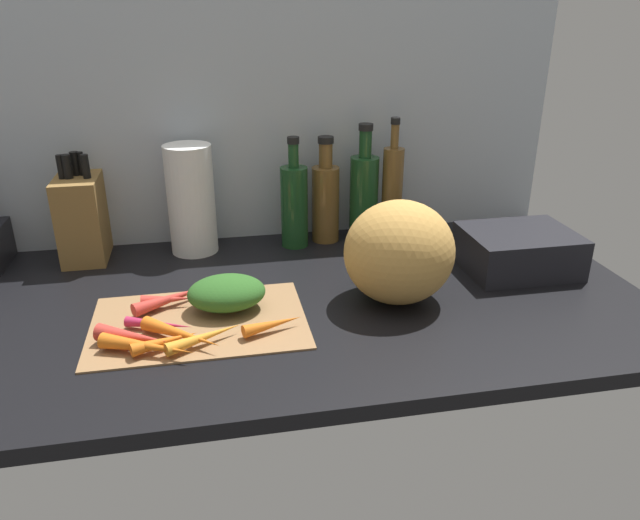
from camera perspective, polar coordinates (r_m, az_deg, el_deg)
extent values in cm
cube|color=black|center=(128.44, -7.19, -4.33)|extent=(170.00, 80.00, 3.00)
cube|color=#ADB7C1|center=(154.96, -8.92, 12.74)|extent=(170.00, 3.00, 60.00)
cube|color=#997047|center=(119.96, -11.35, -5.71)|extent=(41.22, 27.91, 0.80)
cone|color=#B2264C|center=(117.74, -15.01, -5.89)|extent=(12.91, 6.48, 2.04)
cone|color=orange|center=(111.46, -14.44, -7.46)|extent=(12.21, 6.46, 2.45)
cone|color=orange|center=(113.68, -4.50, -6.08)|extent=(11.95, 5.89, 2.45)
cone|color=red|center=(126.29, -13.68, -3.47)|extent=(16.41, 11.01, 2.76)
cone|color=orange|center=(112.71, -12.96, -6.84)|extent=(15.11, 13.03, 2.78)
cone|color=orange|center=(110.30, -16.01, -7.87)|extent=(17.34, 9.93, 2.90)
cone|color=red|center=(113.69, -17.36, -6.93)|extent=(13.69, 8.79, 3.29)
cone|color=orange|center=(111.27, -10.87, -7.15)|extent=(14.44, 8.89, 2.48)
cone|color=red|center=(125.82, -14.23, -3.67)|extent=(10.32, 2.94, 2.66)
ellipsoid|color=#2D6023|center=(121.84, -8.83, -3.08)|extent=(15.57, 11.98, 6.59)
ellipsoid|color=gold|center=(123.31, 7.49, 0.72)|extent=(22.66, 21.21, 21.47)
cube|color=olive|center=(154.17, -21.55, 3.66)|extent=(9.93, 15.18, 20.20)
cylinder|color=black|center=(150.70, -23.35, 8.09)|extent=(1.45, 1.45, 5.50)
cylinder|color=black|center=(150.45, -22.83, 8.15)|extent=(2.10, 2.10, 5.50)
cylinder|color=black|center=(152.62, -22.14, 8.45)|extent=(2.06, 2.06, 5.50)
cylinder|color=black|center=(151.99, -21.65, 8.47)|extent=(1.43, 1.43, 5.50)
cylinder|color=black|center=(149.01, -21.29, 8.25)|extent=(1.76, 1.76, 5.50)
cylinder|color=white|center=(150.09, -12.09, 5.60)|extent=(11.40, 11.40, 26.69)
cylinder|color=#19421E|center=(151.55, -2.44, 5.02)|extent=(6.81, 6.81, 20.35)
cylinder|color=#19421E|center=(147.97, -2.53, 9.84)|extent=(2.56, 2.56, 5.87)
cylinder|color=black|center=(147.15, -2.56, 11.26)|extent=(2.94, 2.94, 1.60)
cylinder|color=brown|center=(155.09, 0.52, 5.28)|extent=(7.01, 7.01, 19.36)
cylinder|color=brown|center=(151.64, 0.54, 9.86)|extent=(3.44, 3.44, 6.15)
cylinder|color=black|center=(150.78, 0.55, 11.30)|extent=(3.96, 3.96, 1.60)
cylinder|color=#19421E|center=(156.07, 4.16, 5.78)|extent=(7.34, 7.34, 21.69)
cylinder|color=#19421E|center=(152.41, 4.32, 10.89)|extent=(3.17, 3.17, 6.78)
cylinder|color=black|center=(151.57, 4.37, 12.44)|extent=(3.64, 3.64, 1.60)
cylinder|color=brown|center=(156.63, 6.82, 6.17)|extent=(5.31, 5.31, 23.92)
cylinder|color=brown|center=(152.94, 7.09, 11.53)|extent=(2.04, 2.04, 6.02)
cylinder|color=black|center=(152.22, 7.16, 12.94)|extent=(2.35, 2.35, 1.60)
cube|color=black|center=(146.31, 18.22, 0.85)|extent=(24.57, 19.63, 9.37)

